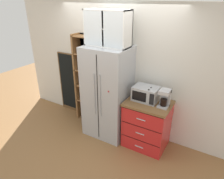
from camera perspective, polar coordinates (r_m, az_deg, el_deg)
name	(u,v)px	position (r m, az deg, el deg)	size (l,w,h in m)	color
ground_plane	(108,131)	(4.43, -1.22, -11.55)	(10.60, 10.60, 0.00)	olive
wall_back_cream	(118,69)	(4.15, 1.56, 5.74)	(4.91, 0.10, 2.55)	silver
refrigerator	(108,93)	(3.98, -1.24, -0.88)	(0.83, 0.70, 1.81)	#ADAFB5
pantry_shelf_column	(87,78)	(4.51, -6.88, 3.27)	(0.50, 0.30, 1.93)	brown
counter_cabinet	(147,124)	(3.91, 9.70, -9.39)	(0.79, 0.64, 0.91)	red
microwave	(146,94)	(3.68, 9.39, -1.14)	(0.44, 0.33, 0.26)	#ADAFB5
coffee_maker	(165,98)	(3.54, 14.44, -2.28)	(0.17, 0.20, 0.31)	#B7B7BC
mug_charcoal	(149,100)	(3.65, 10.25, -2.95)	(0.12, 0.08, 0.09)	#2D2D33
mug_sage	(149,100)	(3.66, 10.33, -2.82)	(0.11, 0.07, 0.10)	#8CA37F
bottle_clear	(150,95)	(3.67, 10.66, -1.55)	(0.06, 0.06, 0.27)	silver
bottle_amber	(148,97)	(3.57, 10.01, -2.19)	(0.07, 0.07, 0.28)	brown
upper_cabinet	(108,28)	(3.66, -1.01, 16.72)	(0.80, 0.32, 0.61)	silver
chalkboard_menu	(70,83)	(4.99, -11.61, 1.81)	(0.60, 0.04, 1.44)	brown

